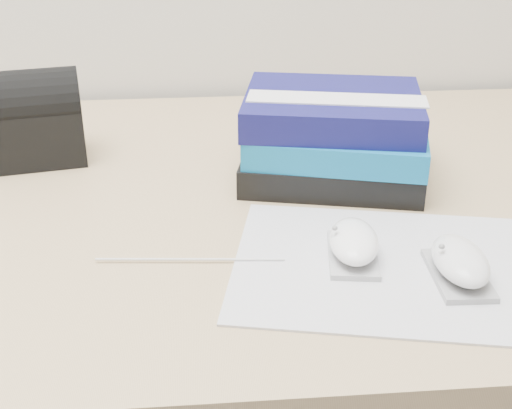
{
  "coord_description": "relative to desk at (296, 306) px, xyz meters",
  "views": [
    {
      "loc": [
        -0.14,
        0.73,
        1.15
      ],
      "look_at": [
        -0.08,
        1.46,
        0.77
      ],
      "focal_mm": 50.0,
      "sensor_mm": 36.0,
      "label": 1
    }
  ],
  "objects": [
    {
      "name": "mouse_front",
      "position": [
        0.13,
        -0.3,
        0.26
      ],
      "size": [
        0.06,
        0.1,
        0.04
      ],
      "color": "gray",
      "rests_on": "mousepad"
    },
    {
      "name": "mousepad",
      "position": [
        0.06,
        -0.27,
        0.24
      ],
      "size": [
        0.38,
        0.32,
        0.0
      ],
      "primitive_type": "cube",
      "rotation": [
        0.0,
        0.0,
        -0.21
      ],
      "color": "#9C9BA4",
      "rests_on": "desk"
    },
    {
      "name": "desk",
      "position": [
        0.0,
        0.0,
        0.0
      ],
      "size": [
        1.6,
        0.8,
        0.73
      ],
      "color": "tan",
      "rests_on": "ground"
    },
    {
      "name": "book_stack",
      "position": [
        0.04,
        -0.02,
        0.29
      ],
      "size": [
        0.28,
        0.24,
        0.12
      ],
      "color": "black",
      "rests_on": "desk"
    },
    {
      "name": "usb_cable",
      "position": [
        -0.16,
        -0.24,
        0.24
      ],
      "size": [
        0.21,
        0.02,
        0.0
      ],
      "primitive_type": "cylinder",
      "rotation": [
        0.0,
        1.57,
        -0.09
      ],
      "color": "silver",
      "rests_on": "mousepad"
    },
    {
      "name": "pouch",
      "position": [
        -0.38,
        0.07,
        0.3
      ],
      "size": [
        0.16,
        0.12,
        0.13
      ],
      "color": "black",
      "rests_on": "desk"
    },
    {
      "name": "mouse_rear",
      "position": [
        0.02,
        -0.25,
        0.26
      ],
      "size": [
        0.07,
        0.1,
        0.04
      ],
      "color": "#A2A2A5",
      "rests_on": "mousepad"
    }
  ]
}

